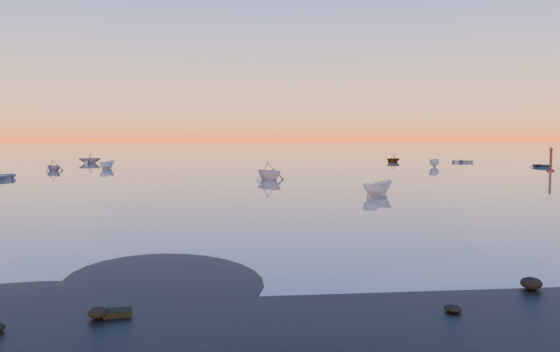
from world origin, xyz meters
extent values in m
plane|color=#6B6259|center=(0.00, 100.00, 0.00)|extent=(600.00, 600.00, 0.00)
imported|color=#B8B7B3|center=(4.83, 24.00, 0.00)|extent=(3.35, 3.63, 1.21)
cylinder|color=#4F1711|center=(37.21, 51.63, 0.05)|extent=(0.98, 0.98, 0.33)
cylinder|color=#4F1711|center=(37.21, 51.63, 1.42)|extent=(0.35, 0.35, 2.83)
cone|color=#4F1711|center=(37.21, 51.63, 3.10)|extent=(0.65, 0.65, 0.54)
camera|label=1|loc=(-7.64, -18.80, 4.79)|focal=35.00mm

